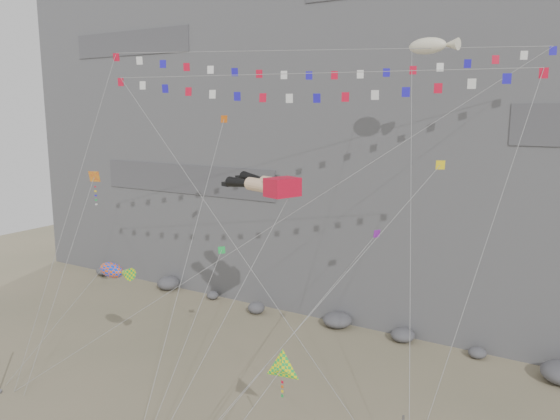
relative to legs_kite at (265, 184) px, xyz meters
The scene contains 14 objects.
ground 15.38m from the legs_kite, 82.91° to the right, with size 120.00×120.00×0.00m, color gray.
cliff 27.95m from the legs_kite, 88.25° to the left, with size 80.00×28.00×50.00m, color slate.
talus_boulders 17.16m from the legs_kite, 85.79° to the left, with size 60.00×3.00×1.20m, color #5C5C61, non-canonical shape.
legs_kite is the anchor object (origin of this frame).
flag_banner_upper 9.82m from the legs_kite, 43.83° to the left, with size 29.88×19.72×31.38m.
flag_banner_lower 8.29m from the legs_kite, 22.54° to the right, with size 26.00×8.17×23.92m.
harlequin_kite 12.90m from the legs_kite, 160.71° to the right, with size 1.58×7.85×15.80m.
fish_windsock 12.06m from the legs_kite, 142.35° to the right, with size 8.14×5.35×11.24m.
delta_kite 13.47m from the legs_kite, 52.73° to the right, with size 3.45×7.11×8.98m.
blimp_windsock 14.25m from the legs_kite, 33.55° to the left, with size 6.64×16.05×27.98m.
small_kite_a 6.20m from the legs_kite, 163.14° to the left, with size 5.02×15.35×23.91m.
small_kite_b 9.02m from the legs_kite, ahead, with size 7.54×10.11×16.63m.
small_kite_c 5.64m from the legs_kite, 117.12° to the right, with size 2.83×11.67×14.87m.
small_kite_d 11.54m from the legs_kite, ahead, with size 10.19×15.55×23.67m.
Camera 1 is at (19.29, -25.04, 19.01)m, focal length 35.00 mm.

